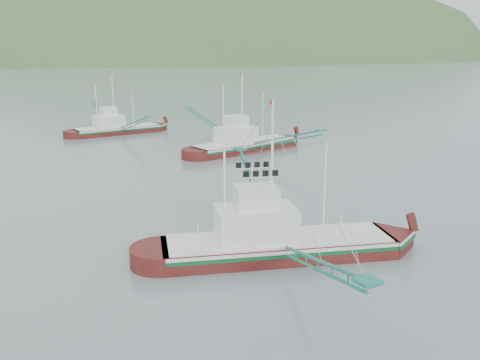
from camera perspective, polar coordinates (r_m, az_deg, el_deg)
ground at (r=37.79m, az=4.52°, el=-6.68°), size 1200.00×1200.00×0.00m
main_boat at (r=34.65m, az=3.92°, el=-4.80°), size 15.57×26.48×11.06m
bg_boat_right at (r=68.85m, az=0.42°, el=4.49°), size 15.16×26.55×10.81m
bg_boat_far at (r=84.64m, az=-13.07°, el=5.70°), size 13.29×23.75×9.61m
headland_right at (r=527.76m, az=-0.01°, el=12.90°), size 684.00×432.00×306.00m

